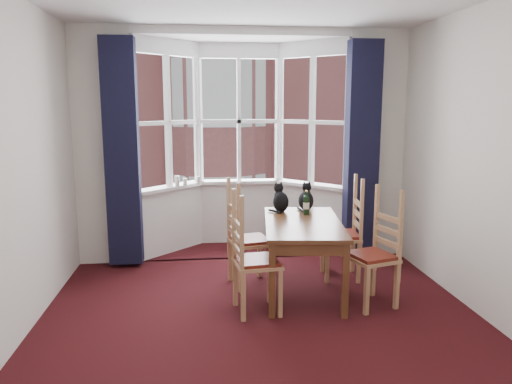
{
  "coord_description": "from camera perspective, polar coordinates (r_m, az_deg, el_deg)",
  "views": [
    {
      "loc": [
        -0.51,
        -3.79,
        1.92
      ],
      "look_at": [
        0.02,
        1.05,
        1.05
      ],
      "focal_mm": 35.0,
      "sensor_mm": 36.0,
      "label": 1
    }
  ],
  "objects": [
    {
      "name": "floor",
      "position": [
        4.28,
        1.31,
        -16.55
      ],
      "size": [
        4.5,
        4.5,
        0.0
      ],
      "primitive_type": "plane",
      "color": "black",
      "rests_on": "ground"
    },
    {
      "name": "wall_right",
      "position": [
        4.57,
        27.12,
        2.49
      ],
      "size": [
        0.0,
        4.5,
        4.5
      ],
      "primitive_type": "plane",
      "rotation": [
        1.57,
        0.0,
        -1.57
      ],
      "color": "silver",
      "rests_on": "floor"
    },
    {
      "name": "wall_near",
      "position": [
        1.7,
        11.57,
        -7.9
      ],
      "size": [
        4.0,
        0.0,
        4.0
      ],
      "primitive_type": "plane",
      "rotation": [
        -1.57,
        0.0,
        0.0
      ],
      "color": "silver",
      "rests_on": "floor"
    },
    {
      "name": "wall_back_pier_left",
      "position": [
        6.17,
        -16.94,
        4.86
      ],
      "size": [
        0.7,
        0.12,
        2.8
      ],
      "primitive_type": "cube",
      "color": "silver",
      "rests_on": "floor"
    },
    {
      "name": "wall_back_pier_right",
      "position": [
        6.43,
        13.46,
        5.23
      ],
      "size": [
        0.7,
        0.12,
        2.8
      ],
      "primitive_type": "cube",
      "color": "silver",
      "rests_on": "floor"
    },
    {
      "name": "bay_window",
      "position": [
        6.58,
        -1.79,
        5.6
      ],
      "size": [
        2.76,
        0.94,
        2.8
      ],
      "color": "white",
      "rests_on": "floor"
    },
    {
      "name": "curtain_left",
      "position": [
        5.95,
        -15.05,
        4.3
      ],
      "size": [
        0.38,
        0.22,
        2.6
      ],
      "primitive_type": "cube",
      "color": "black",
      "rests_on": "floor"
    },
    {
      "name": "curtain_right",
      "position": [
        6.19,
        11.98,
        4.64
      ],
      "size": [
        0.38,
        0.22,
        2.6
      ],
      "primitive_type": "cube",
      "color": "black",
      "rests_on": "floor"
    },
    {
      "name": "dining_table",
      "position": [
        5.1,
        5.37,
        -4.36
      ],
      "size": [
        0.91,
        1.49,
        0.74
      ],
      "color": "brown",
      "rests_on": "floor"
    },
    {
      "name": "chair_left_near",
      "position": [
        4.61,
        -1.0,
        -8.16
      ],
      "size": [
        0.45,
        0.47,
        0.92
      ],
      "color": "tan",
      "rests_on": "floor"
    },
    {
      "name": "chair_left_far",
      "position": [
        5.29,
        -1.63,
        -5.76
      ],
      "size": [
        0.48,
        0.5,
        0.92
      ],
      "color": "tan",
      "rests_on": "floor"
    },
    {
      "name": "chair_right_near",
      "position": [
        4.95,
        13.88,
        -7.17
      ],
      "size": [
        0.51,
        0.52,
        0.92
      ],
      "color": "tan",
      "rests_on": "floor"
    },
    {
      "name": "chair_right_far",
      "position": [
        5.61,
        10.6,
        -4.99
      ],
      "size": [
        0.44,
        0.46,
        0.92
      ],
      "color": "tan",
      "rests_on": "floor"
    },
    {
      "name": "cat_left",
      "position": [
        5.51,
        2.82,
        -0.92
      ],
      "size": [
        0.21,
        0.27,
        0.33
      ],
      "color": "black",
      "rests_on": "dining_table"
    },
    {
      "name": "cat_right",
      "position": [
        5.61,
        5.74,
        -0.79
      ],
      "size": [
        0.22,
        0.27,
        0.32
      ],
      "color": "black",
      "rests_on": "dining_table"
    },
    {
      "name": "wine_bottle",
      "position": [
        5.37,
        5.76,
        -1.38
      ],
      "size": [
        0.07,
        0.07,
        0.26
      ],
      "color": "black",
      "rests_on": "dining_table"
    },
    {
      "name": "candle_tall",
      "position": [
        6.47,
        -9.0,
        1.25
      ],
      "size": [
        0.06,
        0.06,
        0.13
      ],
      "primitive_type": "cylinder",
      "color": "white",
      "rests_on": "bay_window"
    },
    {
      "name": "candle_short",
      "position": [
        6.5,
        -8.11,
        1.16
      ],
      "size": [
        0.06,
        0.06,
        0.09
      ],
      "primitive_type": "cylinder",
      "color": "white",
      "rests_on": "bay_window"
    },
    {
      "name": "candle_extra",
      "position": [
        6.51,
        -6.56,
        1.29
      ],
      "size": [
        0.05,
        0.05,
        0.11
      ],
      "primitive_type": "cylinder",
      "color": "white",
      "rests_on": "bay_window"
    },
    {
      "name": "street",
      "position": [
        36.9,
        -5.29,
        -2.29
      ],
      "size": [
        80.0,
        80.0,
        0.0
      ],
      "primitive_type": "plane",
      "color": "#333335",
      "rests_on": "ground"
    },
    {
      "name": "tenement_building",
      "position": [
        17.81,
        -4.64,
        9.07
      ],
      "size": [
        18.4,
        7.8,
        15.2
      ],
      "color": "#98514E",
      "rests_on": "street"
    }
  ]
}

